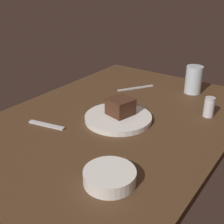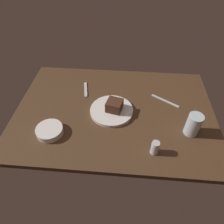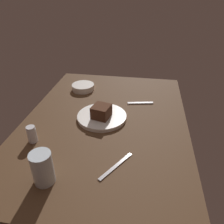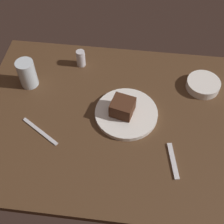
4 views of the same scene
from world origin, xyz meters
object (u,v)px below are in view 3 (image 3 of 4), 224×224
chocolate_cake_slice (101,111)px  salt_shaker (32,134)px  dessert_spoon (140,103)px  dessert_plate (102,117)px  water_glass (42,168)px  side_bowl (83,87)px  butter_knife (116,166)px

chocolate_cake_slice → salt_shaker: 35.16cm
salt_shaker → dessert_spoon: 63.21cm
dessert_plate → salt_shaker: 36.04cm
dessert_plate → water_glass: 46.31cm
dessert_plate → side_bowl: bearing=30.8°
salt_shaker → water_glass: bearing=-144.4°
salt_shaker → side_bowl: size_ratio=0.55×
water_glass → side_bowl: 76.89cm
side_bowl → dessert_spoon: size_ratio=0.97×
dessert_plate → dessert_spoon: size_ratio=1.72×
chocolate_cake_slice → side_bowl: 38.77cm
chocolate_cake_slice → side_bowl: bearing=29.9°
chocolate_cake_slice → water_glass: 44.73cm
salt_shaker → dessert_spoon: size_ratio=0.53×
chocolate_cake_slice → side_bowl: (33.48, 19.26, -3.31)cm
chocolate_cake_slice → water_glass: size_ratio=0.69×
dessert_spoon → butter_knife: bearing=-108.9°
salt_shaker → side_bowl: (55.83, -7.85, -2.06)cm
dessert_plate → dessert_spoon: 27.22cm
chocolate_cake_slice → dessert_spoon: chocolate_cake_slice is taller
dessert_spoon → dessert_plate: bearing=-146.4°
salt_shaker → butter_knife: size_ratio=0.42×
water_glass → butter_knife: (11.07, -24.57, -6.17)cm
chocolate_cake_slice → butter_knife: 34.52cm
chocolate_cake_slice → water_glass: bearing=164.0°
side_bowl → dessert_spoon: side_bowl is taller
dessert_spoon → water_glass: bearing=-127.7°
water_glass → butter_knife: 27.65cm
chocolate_cake_slice → dessert_plate: bearing=5.8°
dessert_plate → salt_shaker: salt_shaker is taller
salt_shaker → side_bowl: bearing=-8.0°
dessert_spoon → butter_knife: dessert_spoon is taller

